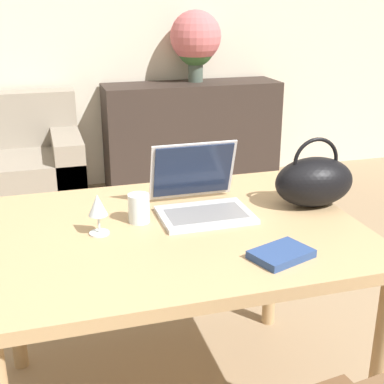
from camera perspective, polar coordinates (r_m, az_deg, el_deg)
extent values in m
cube|color=beige|center=(4.34, -10.68, 18.13)|extent=(10.00, 0.06, 2.70)
cube|color=tan|center=(1.81, -1.99, -4.37)|extent=(1.26, 0.95, 0.04)
cylinder|color=tan|center=(1.90, 19.35, -17.43)|extent=(0.06, 0.06, 0.70)
cylinder|color=tan|center=(2.31, -18.62, -10.13)|extent=(0.06, 0.06, 0.70)
cylinder|color=tan|center=(2.50, 8.47, -6.79)|extent=(0.06, 0.06, 0.70)
cube|color=gray|center=(4.03, -13.04, 2.32)|extent=(0.20, 0.78, 0.56)
cube|color=#332823|center=(4.36, -0.01, 6.10)|extent=(1.40, 0.40, 0.84)
cube|color=silver|center=(1.88, 1.44, -2.46)|extent=(0.32, 0.23, 0.02)
cube|color=gray|center=(1.87, 1.50, -2.29)|extent=(0.27, 0.15, 0.00)
cube|color=silver|center=(1.98, 0.07, 2.34)|extent=(0.32, 0.08, 0.22)
cube|color=#19233D|center=(1.97, 0.14, 2.34)|extent=(0.29, 0.07, 0.20)
cylinder|color=silver|center=(1.84, -5.69, -1.73)|extent=(0.07, 0.07, 0.10)
cylinder|color=silver|center=(1.78, -9.85, -4.34)|extent=(0.07, 0.07, 0.01)
cylinder|color=silver|center=(1.76, -9.91, -3.35)|extent=(0.01, 0.01, 0.06)
cone|color=silver|center=(1.74, -10.04, -1.35)|extent=(0.06, 0.06, 0.07)
ellipsoid|color=black|center=(2.01, 12.89, 1.07)|extent=(0.30, 0.19, 0.18)
torus|color=black|center=(1.99, 13.06, 3.19)|extent=(0.18, 0.01, 0.18)
cylinder|color=#47564C|center=(4.33, 0.39, 12.99)|extent=(0.12, 0.12, 0.20)
sphere|color=#3D6B38|center=(4.31, 0.39, 15.22)|extent=(0.30, 0.30, 0.30)
sphere|color=#C6666B|center=(4.31, 0.40, 16.27)|extent=(0.40, 0.40, 0.40)
cube|color=navy|center=(1.62, 9.50, -6.55)|extent=(0.21, 0.17, 0.02)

